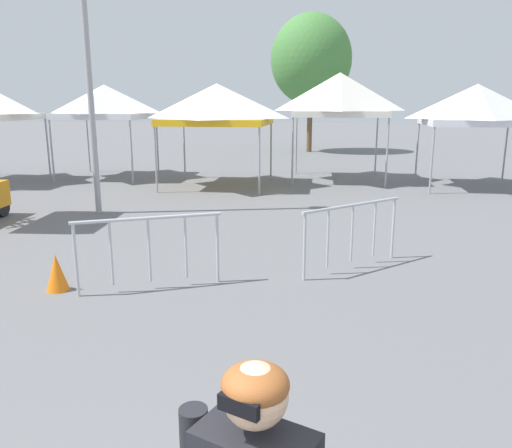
% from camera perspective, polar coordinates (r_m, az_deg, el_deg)
% --- Properties ---
extents(canopy_tent_far_right, '(2.99, 2.99, 3.25)m').
position_cam_1_polar(canopy_tent_far_right, '(19.03, -16.63, 13.03)').
color(canopy_tent_far_right, '#9E9EA3').
rests_on(canopy_tent_far_right, ground).
extents(canopy_tent_left_of_center, '(3.40, 3.40, 3.22)m').
position_cam_1_polar(canopy_tent_left_of_center, '(16.43, -4.41, 13.28)').
color(canopy_tent_left_of_center, '#9E9EA3').
rests_on(canopy_tent_left_of_center, ground).
extents(canopy_tent_behind_left, '(3.20, 3.20, 3.63)m').
position_cam_1_polar(canopy_tent_behind_left, '(17.90, 9.38, 14.16)').
color(canopy_tent_behind_left, '#9E9EA3').
rests_on(canopy_tent_behind_left, ground).
extents(canopy_tent_center, '(3.21, 3.21, 3.20)m').
position_cam_1_polar(canopy_tent_center, '(17.42, 23.54, 12.20)').
color(canopy_tent_center, '#9E9EA3').
rests_on(canopy_tent_center, ground).
extents(light_pole_near_lift, '(0.36, 0.36, 8.37)m').
position_cam_1_polar(light_pole_near_lift, '(12.90, -18.81, 22.25)').
color(light_pole_near_lift, '#9E9EA3').
rests_on(light_pole_near_lift, ground).
extents(tree_behind_tents_right, '(4.29, 4.29, 7.24)m').
position_cam_1_polar(tree_behind_tents_right, '(28.43, 6.22, 17.91)').
color(tree_behind_tents_right, brown).
rests_on(tree_behind_tents_right, ground).
extents(crowd_barrier_by_lift, '(1.63, 1.40, 1.08)m').
position_cam_1_polar(crowd_barrier_by_lift, '(8.24, 10.80, 0.07)').
color(crowd_barrier_by_lift, '#B7BABF').
rests_on(crowd_barrier_by_lift, ground).
extents(crowd_barrier_mid_lot, '(1.96, 0.85, 1.08)m').
position_cam_1_polar(crowd_barrier_mid_lot, '(7.35, -11.98, -1.62)').
color(crowd_barrier_mid_lot, '#B7BABF').
rests_on(crowd_barrier_mid_lot, ground).
extents(traffic_cone_lot_center, '(0.32, 0.32, 0.54)m').
position_cam_1_polar(traffic_cone_lot_center, '(7.81, -21.52, -5.10)').
color(traffic_cone_lot_center, orange).
rests_on(traffic_cone_lot_center, ground).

